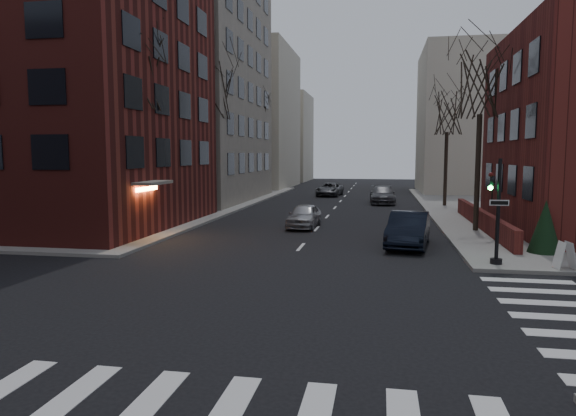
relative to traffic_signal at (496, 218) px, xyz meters
The scene contains 22 objects.
ground 12.15m from the traffic_signal, 131.43° to the right, with size 160.00×160.00×0.00m, color black.
sidewalk_far_left 42.53m from the traffic_signal, 150.37° to the left, with size 44.00×44.00×0.15m, color gray.
building_left_brick 25.61m from the traffic_signal, 162.24° to the left, with size 15.00×15.00×18.00m, color maroon.
building_left_tan 37.33m from the traffic_signal, 134.92° to the left, with size 18.00×18.00×28.00m, color gray.
low_wall_right 10.18m from the traffic_signal, 82.24° to the left, with size 0.35×16.00×1.00m, color maroon.
building_distant_la 51.89m from the traffic_signal, 116.50° to the left, with size 14.00×16.00×18.00m, color #BBB39E.
building_distant_ra 42.05m from the traffic_signal, 80.23° to the left, with size 14.00×14.00×16.00m, color #BBB39E.
building_distant_lb 66.59m from the traffic_signal, 108.38° to the left, with size 10.00×12.00×14.00m, color #BBB39E.
traffic_signal is the anchor object (origin of this frame).
tree_left_a 18.66m from the traffic_signal, 163.35° to the left, with size 4.18×4.18×10.26m.
tree_left_b 24.87m from the traffic_signal, 134.54° to the left, with size 4.40×4.40×10.80m.
tree_left_c 35.76m from the traffic_signal, 118.36° to the left, with size 3.96×3.96×9.72m.
tree_right_a 10.92m from the traffic_signal, 84.53° to the left, with size 3.96×3.96×9.72m.
tree_right_b 23.71m from the traffic_signal, 87.85° to the left, with size 3.74×3.74×9.18m.
streetlamp_near 20.86m from the traffic_signal, 141.13° to the left, with size 0.36×0.36×6.28m.
streetlamp_far 36.81m from the traffic_signal, 116.06° to the left, with size 0.36×0.36×6.28m.
parked_sedan 5.16m from the traffic_signal, 126.51° to the left, with size 1.71×4.90×1.62m, color black.
car_lane_silver 12.91m from the traffic_signal, 132.83° to the left, with size 1.65×4.10×1.40m, color #A4A4A9.
car_lane_gray 25.68m from the traffic_signal, 99.30° to the left, with size 2.14×5.26×1.53m, color #45454A.
car_lane_far 34.15m from the traffic_signal, 106.20° to the left, with size 2.27×4.93×1.37m, color #45464A.
sandwich_board 2.68m from the traffic_signal, 12.04° to the right, with size 0.45×0.63×1.01m, color white.
evergreen_shrub 3.81m from the traffic_signal, 46.98° to the left, with size 1.35×1.35×2.24m, color #15301D.
Camera 1 is at (3.60, -11.33, 4.30)m, focal length 32.00 mm.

